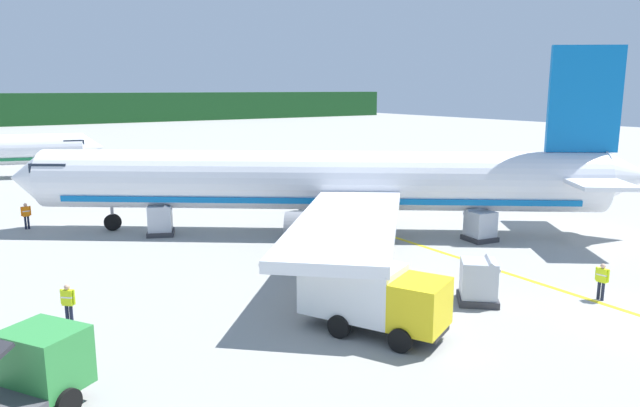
{
  "coord_description": "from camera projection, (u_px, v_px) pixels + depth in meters",
  "views": [
    {
      "loc": [
        -23.46,
        -11.66,
        9.34
      ],
      "look_at": [
        -5.54,
        15.69,
        2.92
      ],
      "focal_mm": 33.09,
      "sensor_mm": 36.0,
      "label": 1
    }
  ],
  "objects": [
    {
      "name": "crew_marshaller",
      "position": [
        602.0,
        279.0,
        26.24
      ],
      "size": [
        0.28,
        0.63,
        1.69
      ],
      "color": "#191E33",
      "rests_on": "ground"
    },
    {
      "name": "service_truck_baggage",
      "position": [
        16.0,
        384.0,
        16.54
      ],
      "size": [
        6.22,
        5.04,
        2.61
      ],
      "color": "#338C3F",
      "rests_on": "ground"
    },
    {
      "name": "crew_loader_right",
      "position": [
        26.0,
        214.0,
        39.5
      ],
      "size": [
        0.63,
        0.25,
        1.78
      ],
      "color": "#191E33",
      "rests_on": "ground"
    },
    {
      "name": "distant_treeline",
      "position": [
        39.0,
        109.0,
        150.94
      ],
      "size": [
        216.0,
        6.0,
        8.08
      ],
      "primitive_type": "cube",
      "color": "#19471E",
      "rests_on": "ground"
    },
    {
      "name": "ground",
      "position": [
        199.0,
        177.0,
        63.4
      ],
      "size": [
        240.0,
        320.0,
        0.2
      ],
      "primitive_type": "cube",
      "color": "#999993"
    },
    {
      "name": "service_truck_fuel",
      "position": [
        372.0,
        295.0,
        22.67
      ],
      "size": [
        4.46,
        6.0,
        2.66
      ],
      "color": "yellow",
      "rests_on": "ground"
    },
    {
      "name": "cargo_container_near",
      "position": [
        479.0,
        281.0,
        25.93
      ],
      "size": [
        2.4,
        2.4,
        2.05
      ],
      "color": "#333338",
      "rests_on": "ground"
    },
    {
      "name": "cargo_container_mid",
      "position": [
        480.0,
        226.0,
        36.55
      ],
      "size": [
        1.9,
        1.9,
        1.99
      ],
      "color": "#333338",
      "rests_on": "ground"
    },
    {
      "name": "airliner_foreground",
      "position": [
        326.0,
        182.0,
        38.01
      ],
      "size": [
        35.62,
        30.44,
        11.9
      ],
      "color": "white",
      "rests_on": "ground"
    },
    {
      "name": "crew_loader_left",
      "position": [
        68.0,
        301.0,
        23.42
      ],
      "size": [
        0.49,
        0.47,
        1.71
      ],
      "color": "#191E33",
      "rests_on": "ground"
    },
    {
      "name": "apron_guide_line",
      "position": [
        408.0,
        242.0,
        36.44
      ],
      "size": [
        0.3,
        60.0,
        0.01
      ],
      "primitive_type": "cube",
      "color": "yellow",
      "rests_on": "ground"
    },
    {
      "name": "cargo_container_far",
      "position": [
        161.0,
        220.0,
        37.92
      ],
      "size": [
        2.18,
        2.18,
        2.08
      ],
      "color": "#333338",
      "rests_on": "ground"
    }
  ]
}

